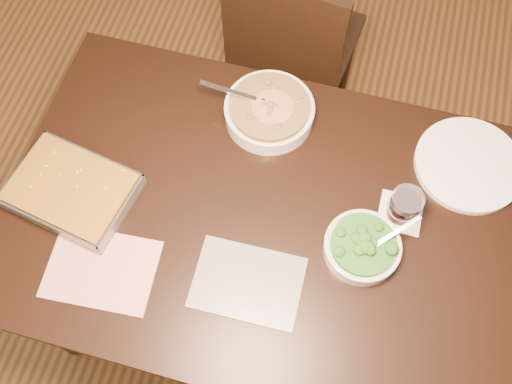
% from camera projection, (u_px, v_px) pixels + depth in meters
% --- Properties ---
extents(ground, '(4.00, 4.00, 0.00)m').
position_uv_depth(ground, '(266.00, 293.00, 2.17)').
color(ground, '#402512').
rests_on(ground, ground).
extents(table, '(1.40, 0.90, 0.75)m').
position_uv_depth(table, '(270.00, 231.00, 1.57)').
color(table, black).
rests_on(table, ground).
extents(magazine_a, '(0.28, 0.22, 0.01)m').
position_uv_depth(magazine_a, '(102.00, 269.00, 1.43)').
color(magazine_a, '#AE313B').
rests_on(magazine_a, table).
extents(magazine_b, '(0.27, 0.20, 0.00)m').
position_uv_depth(magazine_b, '(248.00, 282.00, 1.41)').
color(magazine_b, '#25242C').
rests_on(magazine_b, table).
extents(coaster, '(0.11, 0.11, 0.00)m').
position_uv_depth(coaster, '(400.00, 213.00, 1.49)').
color(coaster, white).
rests_on(coaster, table).
extents(stew_bowl, '(0.28, 0.25, 0.10)m').
position_uv_depth(stew_bowl, '(269.00, 111.00, 1.59)').
color(stew_bowl, white).
rests_on(stew_bowl, table).
extents(broccoli_bowl, '(0.19, 0.19, 0.08)m').
position_uv_depth(broccoli_bowl, '(362.00, 247.00, 1.42)').
color(broccoli_bowl, white).
rests_on(broccoli_bowl, table).
extents(baking_dish, '(0.35, 0.28, 0.06)m').
position_uv_depth(baking_dish, '(72.00, 191.00, 1.49)').
color(baking_dish, silver).
rests_on(baking_dish, table).
extents(wine_tumbler, '(0.08, 0.08, 0.09)m').
position_uv_depth(wine_tumbler, '(405.00, 205.00, 1.45)').
color(wine_tumbler, black).
rests_on(wine_tumbler, coaster).
extents(dinner_plate, '(0.29, 0.29, 0.02)m').
position_uv_depth(dinner_plate, '(469.00, 165.00, 1.54)').
color(dinner_plate, white).
rests_on(dinner_plate, table).
extents(chair_far, '(0.46, 0.46, 0.88)m').
position_uv_depth(chair_far, '(291.00, 45.00, 2.05)').
color(chair_far, black).
rests_on(chair_far, ground).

